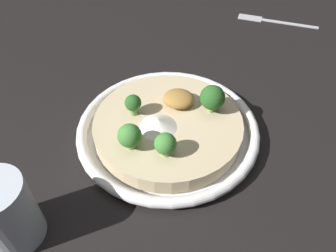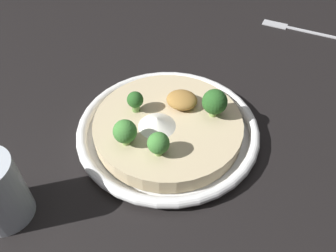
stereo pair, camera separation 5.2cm
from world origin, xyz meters
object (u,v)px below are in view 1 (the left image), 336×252
Objects in this scene: fork_utensil at (269,20)px; drinking_glass at (5,213)px; broccoli_front_left at (212,98)px; broccoli_back_right at (130,136)px; broccoli_front_right at (133,104)px; risotto_bowl at (168,128)px; broccoli_back at (165,144)px.

drinking_glass is at bearing 69.82° from fork_utensil.
fork_utensil is at bearing -107.43° from broccoli_front_left.
broccoli_back_right is 0.15m from broccoli_front_left.
broccoli_back_right is 0.07m from broccoli_front_right.
risotto_bowl is 0.08m from broccoli_back.
broccoli_front_left is 0.33m from drinking_glass.
risotto_bowl is 8.12× the size of broccoli_front_right.
risotto_bowl is 2.94× the size of drinking_glass.
broccoli_back is (-0.05, 0.01, -0.00)m from broccoli_back_right.
broccoli_front_left is (-0.07, -0.03, 0.04)m from risotto_bowl.
risotto_bowl is 7.69× the size of broccoli_back.
broccoli_back is at bearing 60.24° from broccoli_front_left.
risotto_bowl is 0.07m from broccoli_front_right.
broccoli_front_right is 0.76× the size of broccoli_front_left.
broccoli_front_right reaches higher than fork_utensil.
broccoli_back reaches higher than broccoli_front_right.
fork_utensil is at bearing -120.55° from broccoli_front_right.
broccoli_front_right is 0.23m from drinking_glass.
fork_utensil is (-0.24, -0.41, -0.05)m from broccoli_front_right.
broccoli_back_right is 0.87× the size of broccoli_front_left.
drinking_glass reaches higher than fork_utensil.
broccoli_front_right is (0.06, -0.01, 0.04)m from risotto_bowl.
drinking_glass is at bearing 51.04° from risotto_bowl.
risotto_bowl is 0.09m from broccoli_front_left.
broccoli_back_right is 0.42× the size of drinking_glass.
drinking_glass is at bearing 37.87° from broccoli_back.
broccoli_back is 0.38× the size of drinking_glass.
broccoli_front_right is 0.12m from broccoli_front_left.
broccoli_front_left reaches higher than risotto_bowl.
broccoli_front_left is (-0.12, -0.03, 0.01)m from broccoli_front_right.
broccoli_back is 0.21m from drinking_glass.
broccoli_front_right is 0.48m from fork_utensil.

